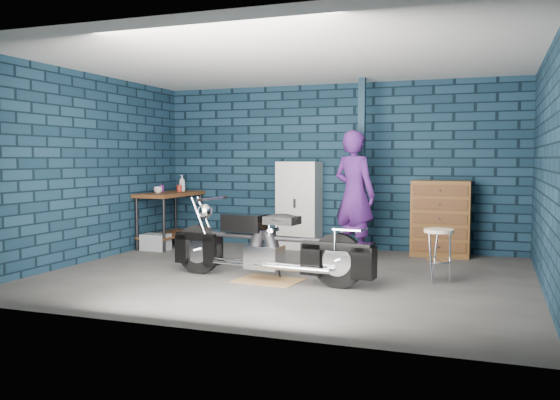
# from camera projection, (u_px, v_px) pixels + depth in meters

# --- Properties ---
(ground) EXTENTS (6.00, 6.00, 0.00)m
(ground) POSITION_uv_depth(u_px,v_px,m) (285.00, 276.00, 7.49)
(ground) COLOR #514E4B
(ground) RESTS_ON ground
(room_walls) EXTENTS (6.02, 5.01, 2.71)m
(room_walls) POSITION_uv_depth(u_px,v_px,m) (299.00, 127.00, 7.88)
(room_walls) COLOR #0F2332
(room_walls) RESTS_ON ground
(support_post) EXTENTS (0.10, 0.10, 2.70)m
(support_post) POSITION_uv_depth(u_px,v_px,m) (361.00, 167.00, 9.04)
(support_post) COLOR #112736
(support_post) RESTS_ON ground
(workbench) EXTENTS (0.60, 1.40, 0.91)m
(workbench) POSITION_uv_depth(u_px,v_px,m) (170.00, 219.00, 10.01)
(workbench) COLOR brown
(workbench) RESTS_ON ground
(drip_mat) EXTENTS (0.83, 0.66, 0.01)m
(drip_mat) POSITION_uv_depth(u_px,v_px,m) (269.00, 280.00, 7.18)
(drip_mat) COLOR olive
(drip_mat) RESTS_ON ground
(motorcycle) EXTENTS (2.31, 0.87, 0.99)m
(motorcycle) POSITION_uv_depth(u_px,v_px,m) (269.00, 240.00, 7.15)
(motorcycle) COLOR black
(motorcycle) RESTS_ON ground
(person) EXTENTS (0.82, 0.70, 1.90)m
(person) POSITION_uv_depth(u_px,v_px,m) (354.00, 194.00, 8.81)
(person) COLOR #481C69
(person) RESTS_ON ground
(storage_bin) EXTENTS (0.42, 0.30, 0.26)m
(storage_bin) POSITION_uv_depth(u_px,v_px,m) (156.00, 242.00, 9.56)
(storage_bin) COLOR #979AA0
(storage_bin) RESTS_ON ground
(locker) EXTENTS (0.67, 0.48, 1.43)m
(locker) POSITION_uv_depth(u_px,v_px,m) (299.00, 205.00, 9.72)
(locker) COLOR beige
(locker) RESTS_ON ground
(tool_chest) EXTENTS (0.86, 0.48, 1.15)m
(tool_chest) POSITION_uv_depth(u_px,v_px,m) (441.00, 218.00, 8.96)
(tool_chest) COLOR brown
(tool_chest) RESTS_ON ground
(shop_stool) EXTENTS (0.39, 0.39, 0.64)m
(shop_stool) POSITION_uv_depth(u_px,v_px,m) (438.00, 256.00, 7.07)
(shop_stool) COLOR beige
(shop_stool) RESTS_ON ground
(cup_a) EXTENTS (0.15, 0.15, 0.11)m
(cup_a) POSITION_uv_depth(u_px,v_px,m) (158.00, 190.00, 9.76)
(cup_a) COLOR beige
(cup_a) RESTS_ON workbench
(mug_purple) EXTENTS (0.10, 0.10, 0.12)m
(mug_purple) POSITION_uv_depth(u_px,v_px,m) (161.00, 189.00, 10.02)
(mug_purple) COLOR #5C1863
(mug_purple) RESTS_ON workbench
(mug_red) EXTENTS (0.10, 0.10, 0.12)m
(mug_red) POSITION_uv_depth(u_px,v_px,m) (179.00, 188.00, 10.16)
(mug_red) COLOR #A42515
(mug_red) RESTS_ON workbench
(bottle) EXTENTS (0.12, 0.12, 0.29)m
(bottle) POSITION_uv_depth(u_px,v_px,m) (182.00, 183.00, 10.31)
(bottle) COLOR #979AA0
(bottle) RESTS_ON workbench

